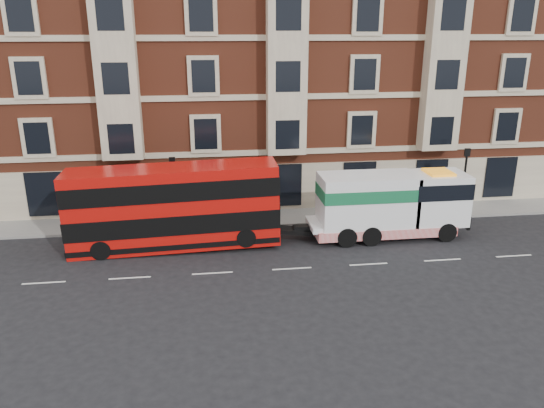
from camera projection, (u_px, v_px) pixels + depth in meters
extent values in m
plane|color=black|center=(292.00, 269.00, 26.74)|extent=(120.00, 120.00, 0.00)
cube|color=slate|center=(272.00, 217.00, 33.77)|extent=(90.00, 3.00, 0.15)
cube|color=brown|center=(265.00, 65.00, 38.08)|extent=(45.00, 12.00, 18.00)
cylinder|color=black|center=(174.00, 196.00, 31.14)|extent=(0.14, 0.14, 4.00)
cube|color=black|center=(172.00, 161.00, 30.48)|extent=(0.35, 0.15, 0.50)
cylinder|color=black|center=(463.00, 185.00, 33.39)|extent=(0.14, 0.14, 4.00)
cube|color=black|center=(467.00, 152.00, 32.73)|extent=(0.35, 0.15, 0.50)
cube|color=#BE0E0A|center=(174.00, 207.00, 28.63)|extent=(11.24, 2.51, 4.41)
cube|color=black|center=(174.00, 218.00, 28.83)|extent=(11.28, 2.57, 1.05)
cube|color=black|center=(172.00, 186.00, 28.26)|extent=(11.28, 2.57, 1.00)
cylinder|color=black|center=(101.00, 250.00, 27.66)|extent=(1.04, 0.32, 1.04)
cylinder|color=black|center=(108.00, 234.00, 29.80)|extent=(1.04, 0.32, 1.04)
cylinder|color=black|center=(246.00, 238.00, 28.52)|extent=(1.04, 0.32, 1.04)
cylinder|color=black|center=(243.00, 223.00, 30.65)|extent=(1.04, 0.32, 1.04)
cube|color=white|center=(386.00, 221.00, 30.57)|extent=(9.03, 2.31, 0.30)
cube|color=white|center=(436.00, 198.00, 30.52)|extent=(3.21, 2.51, 2.91)
cube|color=white|center=(367.00, 200.00, 29.99)|extent=(5.42, 2.51, 2.91)
cube|color=#16643B|center=(367.00, 191.00, 29.83)|extent=(5.47, 2.55, 0.70)
cube|color=red|center=(382.00, 227.00, 30.65)|extent=(8.03, 2.57, 0.55)
cylinder|color=black|center=(447.00, 232.00, 30.03)|extent=(1.10, 0.35, 1.10)
cylinder|color=black|center=(430.00, 219.00, 32.16)|extent=(1.10, 0.35, 1.10)
cylinder|color=black|center=(371.00, 236.00, 29.47)|extent=(1.10, 0.40, 1.10)
cylinder|color=black|center=(360.00, 222.00, 31.61)|extent=(1.10, 0.40, 1.10)
cylinder|color=black|center=(347.00, 237.00, 29.30)|extent=(1.10, 0.40, 1.10)
cylinder|color=black|center=(337.00, 223.00, 31.43)|extent=(1.10, 0.40, 1.10)
imported|color=#1A2934|center=(121.00, 210.00, 32.54)|extent=(0.66, 0.63, 1.52)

